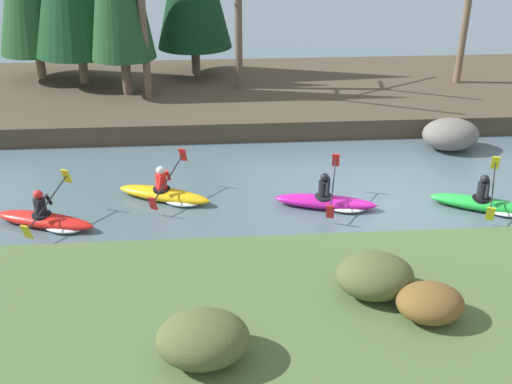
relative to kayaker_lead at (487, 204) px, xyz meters
The scene contains 13 objects.
ground_plane 2.47m from the kayaker_lead, 167.20° to the left, with size 90.00×90.00×0.00m, color #4C606B.
riverbank_near 5.39m from the kayaker_lead, 116.48° to the right, with size 44.00×5.03×0.83m.
riverbank_far 10.26m from the kayaker_lead, 103.54° to the left, with size 44.00×9.14×0.68m.
bare_tree_mid_upstream 12.03m from the kayaker_lead, 121.83° to the left, with size 3.49×3.44×6.31m.
bare_tree_mid_downstream 10.74m from the kayaker_lead, 73.74° to the left, with size 2.89×2.85×5.18m.
shrub_clump_nearest 9.70m from the kayaker_lead, 140.54° to the right, with size 1.49×1.24×0.81m.
shrub_clump_second 6.37m from the kayaker_lead, 133.12° to the right, with size 1.45×1.21×0.78m.
shrub_clump_third 6.49m from the kayaker_lead, 123.17° to the right, with size 1.18×0.99×0.64m.
kayaker_lead is the anchor object (origin of this frame).
kayaker_middle 4.17m from the kayaker_lead, behind, with size 2.78×2.05×1.20m.
kayaker_trailing 8.58m from the kayaker_lead, behind, with size 2.72×1.97×1.20m.
kayaker_far_back 11.40m from the kayaker_lead, behind, with size 2.75×2.01×1.20m.
boulder_midstream 4.37m from the kayaker_lead, 82.42° to the left, with size 1.85×1.45×1.05m.
Camera 1 is at (-4.75, -14.16, 7.44)m, focal length 42.00 mm.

